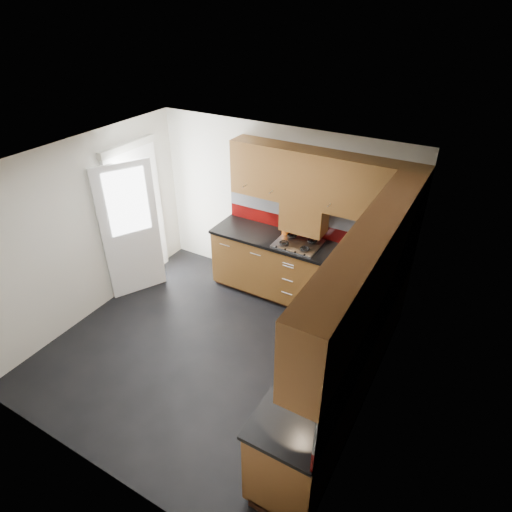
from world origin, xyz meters
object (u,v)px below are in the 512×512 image
Objects in this scene: food_processor at (352,318)px; gas_hob at (298,243)px; utensil_pot at (286,229)px; toaster at (390,256)px.

gas_hob is at bearing 132.82° from food_processor.
utensil_pot is 1.30× the size of food_processor.
food_processor is at bearing -47.18° from gas_hob.
food_processor is (-0.01, -1.44, 0.05)m from toaster.
gas_hob is at bearing -172.24° from toaster.
utensil_pot is at bearing -179.80° from toaster.
toaster is at bearing 89.80° from food_processor.
utensil_pot reaches higher than food_processor.
food_processor reaches higher than gas_hob.
toaster is at bearing 0.20° from utensil_pot.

